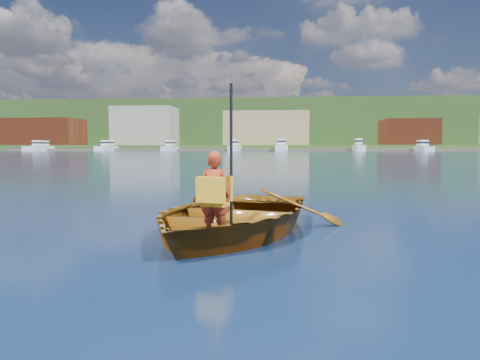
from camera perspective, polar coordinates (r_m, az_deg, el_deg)
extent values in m
plane|color=#0D2041|center=(5.87, -12.30, -7.83)|extent=(600.00, 600.00, 0.00)
imported|color=brown|center=(6.49, -1.06, -4.36)|extent=(3.68, 4.46, 0.80)
imported|color=#A0341B|center=(5.56, -3.09, -1.87)|extent=(0.44, 0.34, 1.05)
cube|color=yellow|center=(5.44, -3.60, -1.20)|extent=(0.35, 0.19, 0.30)
cube|color=yellow|center=(5.66, -2.60, -1.00)|extent=(0.35, 0.17, 0.30)
cube|color=yellow|center=(5.57, -3.08, -2.94)|extent=(0.35, 0.29, 0.05)
cylinder|color=black|center=(5.61, -1.08, 2.29)|extent=(0.04, 0.04, 1.85)
cube|color=#345124|center=(195.47, 5.01, 3.93)|extent=(400.00, 80.00, 2.00)
cube|color=#2D5524|center=(245.67, 5.13, 6.27)|extent=(400.00, 100.00, 22.00)
cube|color=brown|center=(154.05, 0.53, 3.70)|extent=(160.05, 6.76, 0.80)
cube|color=brown|center=(193.69, -22.88, 5.40)|extent=(28.00, 16.00, 10.00)
cube|color=gray|center=(178.32, -11.44, 6.43)|extent=(22.00, 16.00, 14.00)
cube|color=tan|center=(170.73, 3.26, 6.28)|extent=(30.00, 16.00, 12.00)
cube|color=brown|center=(175.94, 19.83, 5.49)|extent=(18.00, 16.00, 9.00)
cube|color=white|center=(169.42, -23.33, 3.50)|extent=(3.91, 13.98, 1.70)
cube|color=white|center=(170.65, -23.12, 4.15)|extent=(2.74, 6.29, 1.80)
cube|color=black|center=(170.65, -23.12, 4.19)|extent=(2.82, 6.57, 0.50)
cube|color=white|center=(159.52, -15.97, 3.67)|extent=(3.51, 12.55, 1.75)
cube|color=white|center=(160.69, -15.82, 4.37)|extent=(2.46, 5.65, 1.80)
cube|color=black|center=(160.69, -15.82, 4.41)|extent=(2.53, 5.90, 0.50)
cube|color=white|center=(153.01, -8.50, 3.76)|extent=(3.31, 11.81, 1.68)
cube|color=white|center=(154.16, -8.40, 4.47)|extent=(2.31, 5.31, 1.80)
cube|color=black|center=(154.16, -8.40, 4.51)|extent=(2.38, 5.55, 0.50)
cube|color=white|center=(149.32, -0.63, 3.83)|extent=(3.40, 12.16, 1.89)
cube|color=white|center=(150.54, -0.58, 4.61)|extent=(2.38, 5.47, 1.80)
cube|color=black|center=(150.54, -0.58, 4.64)|extent=(2.45, 5.72, 0.50)
cube|color=white|center=(148.47, 5.09, 3.85)|extent=(3.85, 13.76, 2.11)
cube|color=white|center=(149.86, 5.10, 4.68)|extent=(2.70, 6.19, 1.80)
cube|color=black|center=(149.86, 5.10, 4.72)|extent=(2.77, 6.47, 0.50)
cube|color=white|center=(150.21, 14.28, 3.75)|extent=(2.73, 9.75, 2.14)
cube|color=white|center=(151.18, 14.24, 4.58)|extent=(1.91, 4.39, 1.80)
cube|color=black|center=(151.18, 14.24, 4.62)|extent=(1.97, 4.58, 0.50)
cube|color=white|center=(154.38, 21.46, 3.53)|extent=(3.25, 11.60, 1.65)
cube|color=white|center=(155.50, 21.36, 4.23)|extent=(2.27, 5.22, 1.80)
cube|color=black|center=(155.50, 21.37, 4.26)|extent=(2.34, 5.45, 0.50)
cylinder|color=#382314|center=(224.12, -7.08, 5.75)|extent=(0.80, 0.80, 3.07)
sphere|color=#264C1C|center=(224.29, -7.09, 6.80)|extent=(5.73, 5.73, 5.73)
cylinder|color=#382314|center=(223.23, -1.03, 6.04)|extent=(0.80, 0.80, 3.80)
sphere|color=#264C1C|center=(223.47, -1.03, 7.34)|extent=(7.10, 7.10, 7.10)
cylinder|color=#382314|center=(233.34, -8.59, 5.98)|extent=(0.80, 0.80, 2.59)
sphere|color=#264C1C|center=(233.49, -8.60, 6.83)|extent=(4.83, 4.83, 4.83)
cylinder|color=#382314|center=(242.15, 9.66, 6.60)|extent=(0.80, 0.80, 2.52)
sphere|color=#264C1C|center=(242.32, 9.67, 7.40)|extent=(4.71, 4.71, 4.71)
cylinder|color=#382314|center=(206.67, 3.16, 5.18)|extent=(0.80, 0.80, 2.55)
sphere|color=#264C1C|center=(206.77, 3.17, 6.12)|extent=(4.76, 4.76, 4.76)
cylinder|color=#382314|center=(238.05, 21.61, 5.95)|extent=(0.80, 0.80, 3.66)
sphere|color=#264C1C|center=(238.29, 21.64, 7.13)|extent=(6.84, 6.84, 6.84)
cylinder|color=#382314|center=(248.89, -15.54, 6.05)|extent=(0.80, 0.80, 2.76)
sphere|color=#264C1C|center=(249.05, -15.55, 6.90)|extent=(5.15, 5.15, 5.15)
cylinder|color=#382314|center=(225.70, 18.42, 5.61)|extent=(0.80, 0.80, 2.88)
sphere|color=#264C1C|center=(225.85, 18.44, 6.58)|extent=(5.37, 5.37, 5.37)
cylinder|color=#382314|center=(248.78, -21.36, 5.44)|extent=(0.80, 0.80, 2.68)
sphere|color=#264C1C|center=(248.91, -21.38, 6.27)|extent=(5.01, 5.01, 5.01)
cylinder|color=#382314|center=(226.06, -8.25, 5.81)|extent=(0.80, 0.80, 3.35)
sphere|color=#264C1C|center=(226.25, -8.26, 6.94)|extent=(6.26, 6.26, 6.26)
cylinder|color=#382314|center=(257.81, 10.11, 7.22)|extent=(0.80, 0.80, 3.47)
sphere|color=#264C1C|center=(258.12, 10.12, 8.25)|extent=(6.49, 6.49, 6.49)
cylinder|color=#382314|center=(216.81, 5.97, 5.67)|extent=(0.80, 0.80, 2.67)
sphere|color=#264C1C|center=(216.94, 5.98, 6.61)|extent=(4.99, 4.99, 4.99)
cylinder|color=#382314|center=(286.39, -5.13, 7.81)|extent=(0.80, 0.80, 2.46)
sphere|color=#264C1C|center=(286.63, -5.13, 8.47)|extent=(4.60, 4.60, 4.60)
cylinder|color=#382314|center=(220.53, 6.68, 5.79)|extent=(0.80, 0.80, 2.44)
sphere|color=#264C1C|center=(220.66, 6.69, 6.64)|extent=(4.55, 4.55, 4.55)
cylinder|color=#382314|center=(274.86, -26.86, 5.65)|extent=(0.80, 0.80, 3.56)
sphere|color=#264C1C|center=(275.07, -26.89, 6.63)|extent=(6.64, 6.64, 6.64)
cylinder|color=#382314|center=(269.63, 1.42, 7.56)|extent=(0.80, 0.80, 2.73)
sphere|color=#264C1C|center=(269.88, 1.42, 8.33)|extent=(5.10, 5.10, 5.10)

